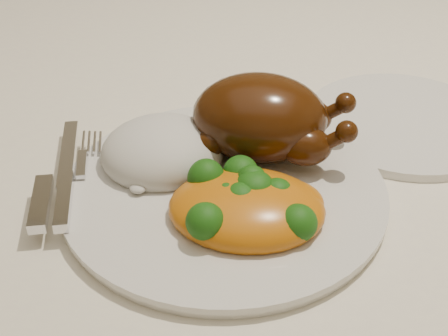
# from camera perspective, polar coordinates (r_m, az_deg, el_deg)

# --- Properties ---
(dining_table) EXTENTS (1.60, 0.90, 0.76)m
(dining_table) POSITION_cam_1_polar(r_m,az_deg,el_deg) (0.69, 5.58, -4.62)
(dining_table) COLOR brown
(dining_table) RESTS_ON floor
(tablecloth) EXTENTS (1.73, 1.03, 0.18)m
(tablecloth) POSITION_cam_1_polar(r_m,az_deg,el_deg) (0.65, 5.94, 0.33)
(tablecloth) COLOR silver
(tablecloth) RESTS_ON dining_table
(dinner_plate) EXTENTS (0.31, 0.31, 0.01)m
(dinner_plate) POSITION_cam_1_polar(r_m,az_deg,el_deg) (0.55, 0.00, -2.21)
(dinner_plate) COLOR silver
(dinner_plate) RESTS_ON tablecloth
(side_plate) EXTENTS (0.26, 0.26, 0.01)m
(side_plate) POSITION_cam_1_polar(r_m,az_deg,el_deg) (0.68, 16.06, 4.09)
(side_plate) COLOR silver
(side_plate) RESTS_ON tablecloth
(roast_chicken) EXTENTS (0.15, 0.10, 0.08)m
(roast_chicken) POSITION_cam_1_polar(r_m,az_deg,el_deg) (0.57, 3.63, 4.58)
(roast_chicken) COLOR #401C06
(roast_chicken) RESTS_ON dinner_plate
(rice_mound) EXTENTS (0.13, 0.13, 0.06)m
(rice_mound) POSITION_cam_1_polar(r_m,az_deg,el_deg) (0.57, -5.63, 1.44)
(rice_mound) COLOR silver
(rice_mound) RESTS_ON dinner_plate
(mac_and_cheese) EXTENTS (0.13, 0.10, 0.05)m
(mac_and_cheese) POSITION_cam_1_polar(r_m,az_deg,el_deg) (0.51, 2.29, -3.31)
(mac_and_cheese) COLOR orange
(mac_and_cheese) RESTS_ON dinner_plate
(cutlery) EXTENTS (0.05, 0.17, 0.01)m
(cutlery) POSITION_cam_1_polar(r_m,az_deg,el_deg) (0.56, -14.74, -1.51)
(cutlery) COLOR silver
(cutlery) RESTS_ON dinner_plate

